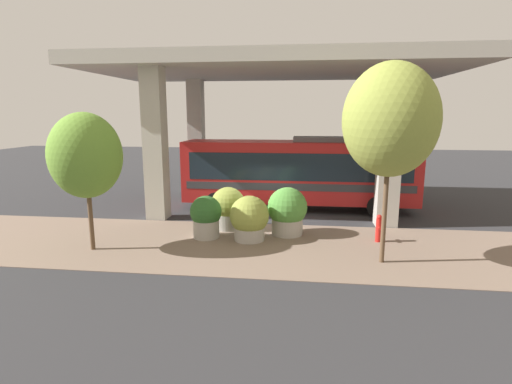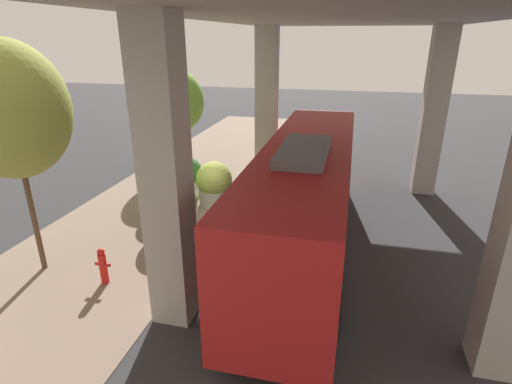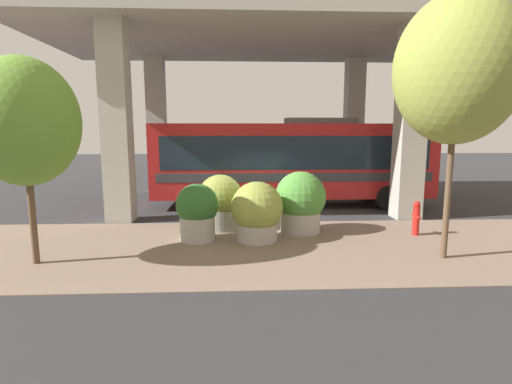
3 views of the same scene
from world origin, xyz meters
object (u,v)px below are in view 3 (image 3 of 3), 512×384
at_px(fire_hydrant, 416,218).
at_px(planter_back, 220,202).
at_px(planter_extra, 257,212).
at_px(planter_front, 300,202).
at_px(street_tree_far, 24,122).
at_px(street_tree_near, 457,70).
at_px(bus, 292,159).
at_px(planter_middle, 197,212).

xyz_separation_m(fire_hydrant, planter_back, (1.12, 5.99, 0.33)).
bearing_deg(planter_back, planter_extra, -143.47).
xyz_separation_m(planter_front, street_tree_far, (-2.66, 6.84, 2.41)).
distance_m(planter_front, planter_back, 2.58).
bearing_deg(planter_back, street_tree_near, -119.88).
xyz_separation_m(planter_back, street_tree_far, (-3.24, 4.32, 2.50)).
distance_m(planter_back, street_tree_near, 7.59).
height_order(planter_front, planter_extra, planter_front).
xyz_separation_m(bus, planter_middle, (-5.35, 3.49, -1.13)).
bearing_deg(bus, planter_front, 175.44).
xyz_separation_m(bus, planter_back, (-3.96, 2.88, -1.12)).
bearing_deg(planter_middle, fire_hydrant, -87.71).
bearing_deg(street_tree_near, fire_hydrant, -6.81).
distance_m(planter_front, planter_extra, 1.68).
relative_size(planter_front, street_tree_near, 0.30).
bearing_deg(fire_hydrant, planter_front, 81.16).
distance_m(bus, planter_front, 4.67).
distance_m(fire_hydrant, planter_extra, 4.91).
bearing_deg(planter_front, planter_back, 77.07).
bearing_deg(street_tree_far, planter_front, -68.72).
bearing_deg(bus, street_tree_near, -158.54).
bearing_deg(street_tree_far, bus, -44.98).
distance_m(planter_extra, street_tree_near, 6.21).
height_order(planter_middle, planter_extra, planter_extra).
bearing_deg(street_tree_far, planter_extra, -72.23).
relative_size(bus, street_tree_near, 1.81).
xyz_separation_m(fire_hydrant, street_tree_far, (-2.12, 10.31, 2.84)).
bearing_deg(planter_middle, bus, -33.15).
relative_size(planter_back, street_tree_far, 0.37).
distance_m(planter_front, street_tree_near, 5.56).
bearing_deg(bus, fire_hydrant, -148.51).
height_order(planter_extra, street_tree_far, street_tree_far).
height_order(planter_front, planter_back, planter_front).
bearing_deg(planter_front, planter_middle, 104.42).
relative_size(planter_back, street_tree_near, 0.28).
height_order(fire_hydrant, street_tree_far, street_tree_far).
xyz_separation_m(planter_front, planter_extra, (-0.92, 1.40, -0.11)).
height_order(planter_back, street_tree_near, street_tree_near).
bearing_deg(planter_extra, street_tree_far, 107.77).
distance_m(fire_hydrant, planter_front, 3.54).
height_order(planter_middle, planter_back, planter_back).
xyz_separation_m(fire_hydrant, planter_front, (0.54, 3.47, 0.43)).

